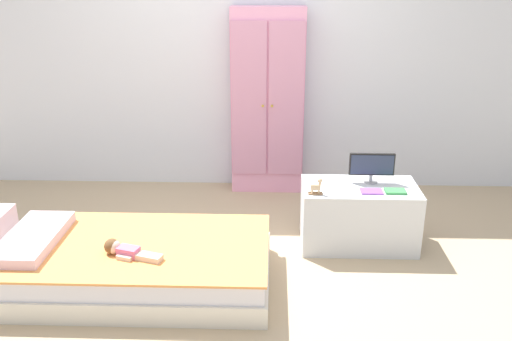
# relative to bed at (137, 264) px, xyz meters

# --- Properties ---
(ground_plane) EXTENTS (10.00, 10.00, 0.02)m
(ground_plane) POSITION_rel_bed_xyz_m (0.52, 0.24, -0.15)
(ground_plane) COLOR tan
(back_wall) EXTENTS (6.40, 0.05, 2.70)m
(back_wall) POSITION_rel_bed_xyz_m (0.52, 1.82, 1.21)
(back_wall) COLOR silver
(back_wall) RESTS_ON ground_plane
(bed) EXTENTS (1.73, 0.96, 0.28)m
(bed) POSITION_rel_bed_xyz_m (0.00, 0.00, 0.00)
(bed) COLOR silver
(bed) RESTS_ON ground_plane
(pillow) EXTENTS (0.32, 0.69, 0.07)m
(pillow) POSITION_rel_bed_xyz_m (-0.67, -0.00, 0.18)
(pillow) COLOR silver
(pillow) RESTS_ON bed
(doll) EXTENTS (0.39, 0.18, 0.10)m
(doll) POSITION_rel_bed_xyz_m (-0.04, -0.14, 0.18)
(doll) COLOR #D6668E
(doll) RESTS_ON bed
(wardrobe) EXTENTS (0.65, 0.24, 1.66)m
(wardrobe) POSITION_rel_bed_xyz_m (0.83, 1.66, 0.69)
(wardrobe) COLOR #E599BC
(wardrobe) RESTS_ON ground_plane
(tv_stand) EXTENTS (0.84, 0.47, 0.47)m
(tv_stand) POSITION_rel_bed_xyz_m (1.53, 0.60, 0.09)
(tv_stand) COLOR silver
(tv_stand) RESTS_ON ground_plane
(tv_monitor) EXTENTS (0.33, 0.10, 0.23)m
(tv_monitor) POSITION_rel_bed_xyz_m (1.61, 0.68, 0.46)
(tv_monitor) COLOR #99999E
(tv_monitor) RESTS_ON tv_stand
(rocking_horse_toy) EXTENTS (0.10, 0.04, 0.12)m
(rocking_horse_toy) POSITION_rel_bed_xyz_m (1.19, 0.44, 0.38)
(rocking_horse_toy) COLOR #8E6642
(rocking_horse_toy) RESTS_ON tv_stand
(book_purple) EXTENTS (0.15, 0.11, 0.01)m
(book_purple) POSITION_rel_bed_xyz_m (1.59, 0.49, 0.33)
(book_purple) COLOR #8E51B2
(book_purple) RESTS_ON tv_stand
(book_green) EXTENTS (0.15, 0.09, 0.02)m
(book_green) POSITION_rel_bed_xyz_m (1.76, 0.49, 0.34)
(book_green) COLOR #429E51
(book_green) RESTS_ON tv_stand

